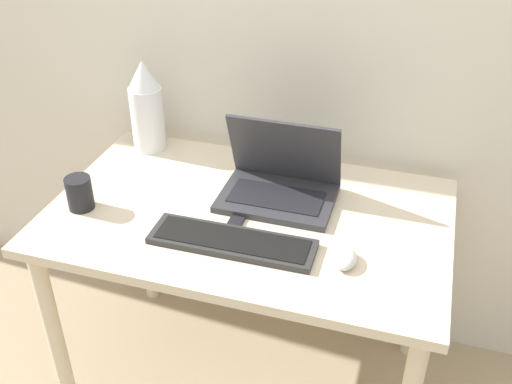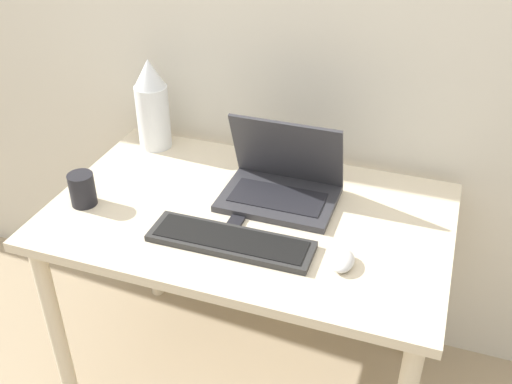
# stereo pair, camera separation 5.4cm
# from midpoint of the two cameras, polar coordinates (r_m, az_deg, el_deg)

# --- Properties ---
(desk) EXTENTS (1.16, 0.72, 0.73)m
(desk) POSITION_cam_midpoint_polar(r_m,az_deg,el_deg) (1.81, -1.59, -4.39)
(desk) COLOR beige
(desk) RESTS_ON ground_plane
(laptop) EXTENTS (0.34, 0.24, 0.25)m
(laptop) POSITION_cam_midpoint_polar(r_m,az_deg,el_deg) (1.79, 1.43, 1.03)
(laptop) COLOR #333338
(laptop) RESTS_ON desk
(keyboard) EXTENTS (0.45, 0.13, 0.02)m
(keyboard) POSITION_cam_midpoint_polar(r_m,az_deg,el_deg) (1.62, -3.24, -4.75)
(keyboard) COLOR #2D2D2D
(keyboard) RESTS_ON desk
(mouse) EXTENTS (0.06, 0.09, 0.03)m
(mouse) POSITION_cam_midpoint_polar(r_m,az_deg,el_deg) (1.57, 7.50, -6.32)
(mouse) COLOR silver
(mouse) RESTS_ON desk
(vase) EXTENTS (0.11, 0.11, 0.31)m
(vase) POSITION_cam_midpoint_polar(r_m,az_deg,el_deg) (2.06, -11.16, 7.97)
(vase) COLOR white
(vase) RESTS_ON desk
(mp3_player) EXTENTS (0.04, 0.05, 0.01)m
(mp3_player) POSITION_cam_midpoint_polar(r_m,az_deg,el_deg) (1.70, -2.87, -2.92)
(mp3_player) COLOR black
(mp3_player) RESTS_ON desk
(mug) EXTENTS (0.08, 0.08, 0.10)m
(mug) POSITION_cam_midpoint_polar(r_m,az_deg,el_deg) (1.82, -17.28, -0.10)
(mug) COLOR black
(mug) RESTS_ON desk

